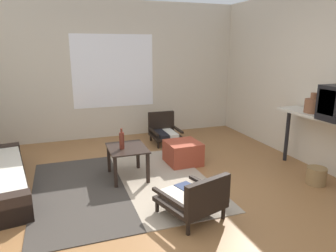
# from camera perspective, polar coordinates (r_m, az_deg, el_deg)

# --- Properties ---
(ground_plane) EXTENTS (7.80, 7.80, 0.00)m
(ground_plane) POSITION_cam_1_polar(r_m,az_deg,el_deg) (3.87, -1.40, -13.73)
(ground_plane) COLOR olive
(far_wall_with_window) EXTENTS (5.60, 0.13, 2.70)m
(far_wall_with_window) POSITION_cam_1_polar(r_m,az_deg,el_deg) (6.41, -10.11, 10.01)
(far_wall_with_window) COLOR beige
(far_wall_with_window) RESTS_ON ground
(side_wall_right) EXTENTS (0.12, 6.60, 2.70)m
(side_wall_right) POSITION_cam_1_polar(r_m,az_deg,el_deg) (5.15, 27.02, 7.61)
(side_wall_right) COLOR beige
(side_wall_right) RESTS_ON ground
(area_rug) EXTENTS (2.32, 2.34, 0.01)m
(area_rug) POSITION_cam_1_polar(r_m,az_deg,el_deg) (4.31, -8.22, -10.71)
(area_rug) COLOR #38332D
(area_rug) RESTS_ON ground
(coffee_table) EXTENTS (0.52, 0.64, 0.45)m
(coffee_table) POSITION_cam_1_polar(r_m,az_deg,el_deg) (4.41, -7.53, -5.05)
(coffee_table) COLOR black
(coffee_table) RESTS_ON ground
(armchair_by_window) EXTENTS (0.53, 0.58, 0.57)m
(armchair_by_window) POSITION_cam_1_polar(r_m,az_deg,el_deg) (6.03, -0.74, -0.77)
(armchair_by_window) COLOR black
(armchair_by_window) RESTS_ON ground
(armchair_striped_foreground) EXTENTS (0.74, 0.77, 0.53)m
(armchair_striped_foreground) POSITION_cam_1_polar(r_m,az_deg,el_deg) (3.43, 4.90, -13.13)
(armchair_striped_foreground) COLOR black
(armchair_striped_foreground) RESTS_ON ground
(ottoman_orange) EXTENTS (0.53, 0.53, 0.36)m
(ottoman_orange) POSITION_cam_1_polar(r_m,az_deg,el_deg) (4.96, 2.76, -4.94)
(ottoman_orange) COLOR #993D28
(ottoman_orange) RESTS_ON ground
(console_shelf) EXTENTS (0.39, 1.80, 0.90)m
(console_shelf) POSITION_cam_1_polar(r_m,az_deg,el_deg) (4.70, 28.06, 0.07)
(console_shelf) COLOR beige
(console_shelf) RESTS_ON ground
(clay_vase) EXTENTS (0.23, 0.23, 0.29)m
(clay_vase) POSITION_cam_1_polar(r_m,az_deg,el_deg) (4.91, 25.18, 3.47)
(clay_vase) COLOR brown
(clay_vase) RESTS_ON console_shelf
(glass_bottle) EXTENTS (0.07, 0.07, 0.29)m
(glass_bottle) POSITION_cam_1_polar(r_m,az_deg,el_deg) (4.29, -8.53, -2.62)
(glass_bottle) COLOR #5B2319
(glass_bottle) RESTS_ON coffee_table
(wicker_basket) EXTENTS (0.26, 0.26, 0.24)m
(wicker_basket) POSITION_cam_1_polar(r_m,az_deg,el_deg) (4.71, 25.69, -8.29)
(wicker_basket) COLOR olive
(wicker_basket) RESTS_ON ground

